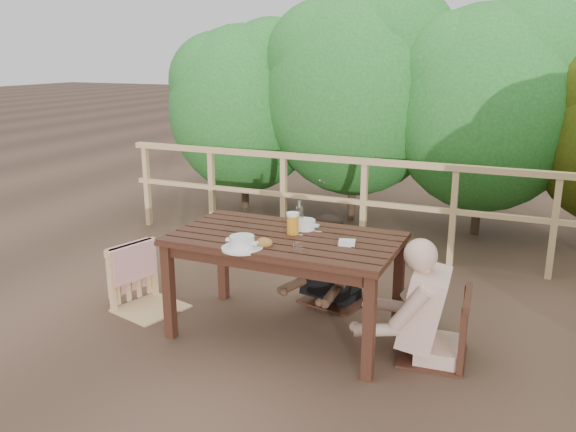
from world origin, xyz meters
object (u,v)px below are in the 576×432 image
at_px(bottle, 299,216).
at_px(chair_left, 147,253).
at_px(table, 285,286).
at_px(chair_right, 437,294).
at_px(butter_tub, 347,244).
at_px(soup_far, 305,225).
at_px(beer_glass, 293,224).
at_px(woman, 339,233).
at_px(tumbler, 298,248).
at_px(diner_right, 443,263).
at_px(chair_far, 338,243).
at_px(bread_roll, 264,243).
at_px(soup_near, 242,243).

bearing_deg(bottle, chair_left, -169.46).
height_order(table, chair_right, chair_right).
distance_m(table, butter_tub, 0.62).
height_order(chair_right, butter_tub, chair_right).
xyz_separation_m(table, soup_far, (0.07, 0.21, 0.42)).
xyz_separation_m(beer_glass, bottle, (0.01, 0.11, 0.03)).
distance_m(woman, tumbler, 1.06).
bearing_deg(tumbler, soup_far, 106.94).
xyz_separation_m(diner_right, tumbler, (-0.89, -0.36, 0.09)).
distance_m(table, chair_far, 0.76).
xyz_separation_m(chair_far, chair_right, (0.93, -0.66, -0.04)).
bearing_deg(beer_glass, chair_right, 0.56).
height_order(chair_right, diner_right, diner_right).
xyz_separation_m(chair_far, bread_roll, (-0.20, -0.99, 0.27)).
distance_m(chair_left, tumbler, 1.45).
bearing_deg(soup_near, chair_left, 163.58).
distance_m(woman, bottle, 0.65).
relative_size(table, chair_left, 1.65).
height_order(table, butter_tub, butter_tub).
relative_size(soup_near, bottle, 1.19).
relative_size(beer_glass, tumbler, 2.27).
distance_m(bread_roll, bottle, 0.45).
bearing_deg(chair_left, table, -72.30).
bearing_deg(soup_near, butter_tub, 27.57).
bearing_deg(table, chair_far, 77.90).
relative_size(bottle, tumbler, 3.08).
height_order(woman, tumbler, woman).
bearing_deg(butter_tub, soup_near, -166.46).
xyz_separation_m(table, soup_near, (-0.16, -0.36, 0.42)).
height_order(chair_left, butter_tub, chair_left).
distance_m(chair_far, beer_glass, 0.76).
height_order(diner_right, butter_tub, diner_right).
bearing_deg(chair_left, chair_far, -44.56).
xyz_separation_m(chair_far, bottle, (-0.12, -0.56, 0.36)).
distance_m(soup_far, tumbler, 0.52).
distance_m(diner_right, soup_far, 1.06).
relative_size(chair_right, tumbler, 12.14).
height_order(soup_near, butter_tub, soup_near).
bearing_deg(soup_far, soup_near, -112.27).
bearing_deg(bottle, diner_right, -5.45).
bearing_deg(butter_tub, woman, 98.17).
distance_m(chair_left, bottle, 1.30).
bearing_deg(tumbler, chair_far, 93.47).
bearing_deg(diner_right, butter_tub, 94.07).
bearing_deg(bottle, soup_far, 47.98).
bearing_deg(bread_roll, woman, 78.95).
distance_m(chair_far, woman, 0.09).
xyz_separation_m(diner_right, bread_roll, (-1.15, -0.33, 0.09)).
distance_m(chair_right, butter_tub, 0.69).
height_order(chair_right, woman, woman).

